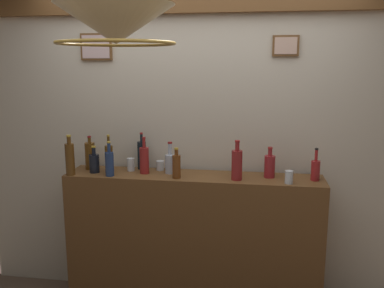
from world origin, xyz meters
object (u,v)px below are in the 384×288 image
at_px(liquor_bottle_gin, 144,160).
at_px(glass_tumbler_shot, 160,166).
at_px(liquor_bottle_rum, 94,163).
at_px(liquor_bottle_port, 109,158).
at_px(liquor_bottle_mezcal, 170,163).
at_px(liquor_bottle_vermouth, 270,166).
at_px(liquor_bottle_sherry, 237,164).
at_px(liquor_bottle_bourbon, 90,155).
at_px(liquor_bottle_vodka, 109,163).
at_px(glass_tumbler_highball, 289,177).
at_px(liquor_bottle_tequila, 142,155).
at_px(pendant_lamp, 116,26).
at_px(glass_tumbler_rocks, 131,164).
at_px(liquor_bottle_rye, 315,170).
at_px(liquor_bottle_whiskey, 70,158).
at_px(liquor_bottle_brandy, 176,166).

bearing_deg(liquor_bottle_gin, glass_tumbler_shot, 48.67).
height_order(liquor_bottle_rum, liquor_bottle_port, liquor_bottle_port).
height_order(liquor_bottle_mezcal, liquor_bottle_port, liquor_bottle_port).
bearing_deg(liquor_bottle_vermouth, liquor_bottle_port, -177.81).
distance_m(liquor_bottle_sherry, liquor_bottle_rum, 1.10).
bearing_deg(liquor_bottle_bourbon, liquor_bottle_vodka, -37.60).
height_order(liquor_bottle_mezcal, glass_tumbler_highball, liquor_bottle_mezcal).
xyz_separation_m(liquor_bottle_tequila, pendant_lamp, (0.18, -1.06, 0.90)).
xyz_separation_m(liquor_bottle_sherry, liquor_bottle_tequila, (-0.76, 0.20, -0.00)).
distance_m(liquor_bottle_bourbon, liquor_bottle_gin, 0.46).
xyz_separation_m(liquor_bottle_tequila, liquor_bottle_mezcal, (0.25, -0.10, -0.03)).
distance_m(liquor_bottle_sherry, glass_tumbler_rocks, 0.85).
distance_m(liquor_bottle_tequila, liquor_bottle_port, 0.26).
relative_size(liquor_bottle_mezcal, liquor_bottle_vodka, 0.93).
bearing_deg(liquor_bottle_rye, liquor_bottle_bourbon, 178.02).
bearing_deg(liquor_bottle_vermouth, glass_tumbler_rocks, 178.50).
bearing_deg(liquor_bottle_vodka, liquor_bottle_mezcal, 18.31).
height_order(liquor_bottle_gin, glass_tumbler_shot, liquor_bottle_gin).
distance_m(liquor_bottle_tequila, glass_tumbler_rocks, 0.12).
relative_size(liquor_bottle_vodka, glass_tumbler_rocks, 2.63).
xyz_separation_m(liquor_bottle_sherry, liquor_bottle_gin, (-0.71, 0.07, -0.01)).
height_order(liquor_bottle_whiskey, liquor_bottle_rum, liquor_bottle_whiskey).
bearing_deg(glass_tumbler_highball, pendant_lamp, -139.22).
height_order(liquor_bottle_brandy, liquor_bottle_vodka, liquor_bottle_vodka).
distance_m(liquor_bottle_mezcal, liquor_bottle_gin, 0.20).
distance_m(liquor_bottle_whiskey, liquor_bottle_rum, 0.19).
relative_size(liquor_bottle_vodka, liquor_bottle_rum, 1.26).
relative_size(liquor_bottle_rye, liquor_bottle_gin, 0.84).
height_order(liquor_bottle_sherry, liquor_bottle_rum, liquor_bottle_sherry).
relative_size(liquor_bottle_vermouth, liquor_bottle_whiskey, 0.75).
height_order(liquor_bottle_rum, liquor_bottle_gin, liquor_bottle_gin).
height_order(liquor_bottle_bourbon, liquor_bottle_vodka, liquor_bottle_bourbon).
xyz_separation_m(liquor_bottle_bourbon, liquor_bottle_port, (0.19, -0.08, 0.00)).
height_order(liquor_bottle_vermouth, liquor_bottle_tequila, liquor_bottle_tequila).
xyz_separation_m(liquor_bottle_vermouth, liquor_bottle_sherry, (-0.24, -0.10, 0.03)).
bearing_deg(liquor_bottle_port, glass_tumbler_rocks, 26.72).
bearing_deg(liquor_bottle_gin, liquor_bottle_rum, -174.90).
height_order(liquor_bottle_brandy, liquor_bottle_port, liquor_bottle_port).
distance_m(liquor_bottle_vermouth, liquor_bottle_mezcal, 0.75).
xyz_separation_m(liquor_bottle_gin, glass_tumbler_highball, (1.07, -0.11, -0.06)).
bearing_deg(liquor_bottle_mezcal, liquor_bottle_tequila, 158.49).
bearing_deg(liquor_bottle_mezcal, liquor_bottle_gin, -170.49).
height_order(liquor_bottle_whiskey, glass_tumbler_shot, liquor_bottle_whiskey).
height_order(liquor_bottle_port, pendant_lamp, pendant_lamp).
relative_size(liquor_bottle_sherry, liquor_bottle_port, 0.98).
relative_size(liquor_bottle_port, pendant_lamp, 0.49).
relative_size(liquor_bottle_vermouth, liquor_bottle_rum, 1.10).
relative_size(liquor_bottle_vermouth, liquor_bottle_vodka, 0.87).
bearing_deg(liquor_bottle_bourbon, liquor_bottle_rye, -1.98).
distance_m(liquor_bottle_brandy, liquor_bottle_port, 0.55).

